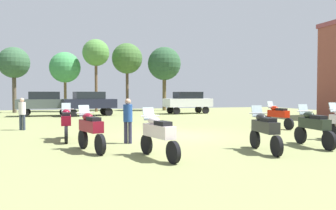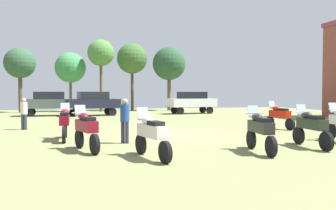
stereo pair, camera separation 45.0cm
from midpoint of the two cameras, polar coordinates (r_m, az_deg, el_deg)
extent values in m
cube|color=olive|center=(14.84, 1.65, -5.27)|extent=(44.00, 52.00, 0.02)
cylinder|color=black|center=(13.34, 22.27, -4.82)|extent=(0.17, 0.64, 0.64)
cylinder|color=black|center=(12.05, 26.36, -5.60)|extent=(0.17, 0.64, 0.64)
cube|color=#232D22|center=(12.64, 24.24, -2.95)|extent=(0.46, 1.37, 0.36)
ellipsoid|color=#232D22|center=(12.87, 23.49, -1.61)|extent=(0.36, 0.50, 0.24)
cube|color=black|center=(12.43, 24.88, -1.93)|extent=(0.34, 0.58, 0.12)
cube|color=silver|center=(13.14, 22.69, -0.74)|extent=(0.37, 0.18, 0.39)
cylinder|color=#B7B7BC|center=(13.06, 22.93, -1.02)|extent=(0.62, 0.08, 0.04)
cylinder|color=black|center=(10.38, -3.42, -6.67)|extent=(0.26, 0.62, 0.61)
cylinder|color=black|center=(8.95, 0.97, -8.06)|extent=(0.26, 0.62, 0.61)
cube|color=silver|center=(9.59, -1.39, -4.46)|extent=(0.67, 1.42, 0.36)
ellipsoid|color=silver|center=(9.84, -2.21, -2.66)|extent=(0.42, 0.54, 0.24)
cube|color=black|center=(9.35, -0.73, -3.15)|extent=(0.42, 0.61, 0.12)
cube|color=silver|center=(10.14, -3.06, -1.50)|extent=(0.39, 0.23, 0.39)
cylinder|color=#B7B7BC|center=(10.05, -2.81, -1.88)|extent=(0.61, 0.18, 0.04)
cylinder|color=black|center=(11.80, -13.84, -5.59)|extent=(0.31, 0.65, 0.64)
cylinder|color=black|center=(10.42, -11.20, -6.58)|extent=(0.31, 0.65, 0.64)
cube|color=maroon|center=(11.05, -12.62, -3.48)|extent=(0.73, 1.31, 0.36)
ellipsoid|color=maroon|center=(11.29, -13.13, -1.94)|extent=(0.45, 0.56, 0.24)
cube|color=black|center=(10.82, -12.23, -2.32)|extent=(0.46, 0.63, 0.12)
cube|color=silver|center=(11.57, -13.65, -0.96)|extent=(0.39, 0.26, 0.39)
cylinder|color=#B7B7BC|center=(11.49, -13.50, -1.28)|extent=(0.60, 0.23, 0.04)
cylinder|color=black|center=(19.22, 17.62, -2.76)|extent=(0.21, 0.62, 0.60)
cylinder|color=black|center=(18.10, 20.77, -3.09)|extent=(0.21, 0.62, 0.60)
cube|color=red|center=(18.62, 19.16, -1.44)|extent=(0.55, 1.33, 0.36)
ellipsoid|color=red|center=(18.82, 18.58, -0.54)|extent=(0.39, 0.52, 0.24)
cube|color=black|center=(18.44, 19.64, -0.73)|extent=(0.38, 0.60, 0.12)
cube|color=silver|center=(19.06, 17.93, 0.03)|extent=(0.38, 0.20, 0.39)
cylinder|color=#B7B7BC|center=(18.99, 18.12, -0.16)|extent=(0.62, 0.13, 0.04)
cylinder|color=black|center=(11.77, 15.06, -5.65)|extent=(0.20, 0.64, 0.63)
cylinder|color=black|center=(10.35, 18.37, -6.73)|extent=(0.20, 0.64, 0.63)
cube|color=#252525|center=(10.99, 16.63, -3.60)|extent=(0.53, 1.37, 0.36)
ellipsoid|color=#252525|center=(11.25, 16.03, -2.04)|extent=(0.38, 0.52, 0.24)
cube|color=black|center=(10.76, 17.15, -2.45)|extent=(0.37, 0.59, 0.12)
cube|color=silver|center=(11.54, 15.39, -1.04)|extent=(0.38, 0.20, 0.39)
cylinder|color=#B7B7BC|center=(11.45, 15.58, -1.36)|extent=(0.62, 0.12, 0.04)
cylinder|color=black|center=(15.12, 26.62, -4.05)|extent=(0.15, 0.67, 0.66)
cube|color=silver|center=(14.94, 27.09, -0.39)|extent=(0.37, 0.17, 0.39)
cylinder|color=#B7B7BC|center=(14.87, 27.37, -0.63)|extent=(0.62, 0.07, 0.04)
cylinder|color=black|center=(14.73, -16.25, -4.11)|extent=(0.12, 0.64, 0.64)
cylinder|color=black|center=(13.10, -16.39, -4.87)|extent=(0.12, 0.64, 0.64)
cube|color=maroon|center=(13.87, -16.34, -2.42)|extent=(0.37, 1.40, 0.36)
ellipsoid|color=maroon|center=(14.16, -16.32, -1.19)|extent=(0.32, 0.48, 0.24)
cube|color=black|center=(13.61, -16.37, -1.49)|extent=(0.30, 0.56, 0.12)
cube|color=silver|center=(14.50, -16.30, -0.41)|extent=(0.36, 0.15, 0.39)
cylinder|color=#B7B7BC|center=(14.40, -16.31, -0.66)|extent=(0.62, 0.04, 0.04)
cylinder|color=black|center=(29.51, 2.56, -1.00)|extent=(0.66, 0.29, 0.64)
cylinder|color=black|center=(30.84, 1.50, -0.87)|extent=(0.66, 0.29, 0.64)
cylinder|color=black|center=(30.80, 7.56, -0.89)|extent=(0.66, 0.29, 0.64)
cylinder|color=black|center=(32.07, 6.33, -0.77)|extent=(0.66, 0.29, 0.64)
cube|color=silver|center=(30.75, 4.53, 0.41)|extent=(4.47, 2.26, 0.75)
cube|color=black|center=(30.74, 4.53, 1.68)|extent=(2.52, 1.83, 0.61)
cylinder|color=black|center=(28.73, -22.12, -1.23)|extent=(0.64, 0.23, 0.64)
cylinder|color=black|center=(30.16, -21.83, -1.08)|extent=(0.64, 0.23, 0.64)
cylinder|color=black|center=(28.56, -16.28, -1.18)|extent=(0.64, 0.23, 0.64)
cylinder|color=black|center=(30.00, -16.26, -1.03)|extent=(0.64, 0.23, 0.64)
cube|color=#465150|center=(29.30, -19.14, 0.23)|extent=(4.34, 1.90, 0.75)
cube|color=black|center=(29.29, -19.16, 1.56)|extent=(2.40, 1.64, 0.61)
cylinder|color=black|center=(27.53, -14.82, -1.28)|extent=(0.67, 0.34, 0.64)
cylinder|color=black|center=(28.94, -15.36, -1.13)|extent=(0.67, 0.34, 0.64)
cylinder|color=black|center=(28.23, -8.98, -1.16)|extent=(0.67, 0.34, 0.64)
cylinder|color=black|center=(29.61, -9.78, -1.02)|extent=(0.67, 0.34, 0.64)
cube|color=black|center=(28.51, -12.22, 0.25)|extent=(4.56, 2.59, 0.75)
cube|color=black|center=(28.50, -12.23, 1.61)|extent=(2.62, 2.01, 0.61)
cylinder|color=#2F374A|center=(18.54, -22.47, -2.70)|extent=(0.14, 0.14, 0.79)
cylinder|color=#2F374A|center=(18.63, -22.93, -2.68)|extent=(0.14, 0.14, 0.79)
cylinder|color=silver|center=(18.54, -22.73, -0.50)|extent=(0.44, 0.44, 0.63)
sphere|color=tan|center=(18.53, -22.75, 0.80)|extent=(0.21, 0.21, 0.21)
cylinder|color=#2E2C48|center=(12.63, -6.70, -4.66)|extent=(0.14, 0.14, 0.81)
cylinder|color=#2E2C48|center=(12.56, -5.99, -4.69)|extent=(0.14, 0.14, 0.81)
cylinder|color=navy|center=(12.53, -6.36, -1.38)|extent=(0.47, 0.47, 0.64)
sphere|color=tan|center=(12.51, -6.37, 0.59)|extent=(0.22, 0.22, 0.22)
cylinder|color=brown|center=(35.84, -15.93, 2.00)|extent=(0.27, 0.27, 3.81)
sphere|color=#3C8C4B|center=(35.93, -15.97, 6.16)|extent=(3.11, 3.11, 3.11)
cylinder|color=#4E4336|center=(35.36, -23.54, 2.17)|extent=(0.37, 0.37, 4.14)
sphere|color=#315637|center=(35.48, -23.60, 6.59)|extent=(2.96, 2.96, 2.96)
cylinder|color=#4E3D2C|center=(36.83, -5.79, 2.92)|extent=(0.31, 0.31, 4.92)
sphere|color=#3D652E|center=(37.02, -5.80, 7.88)|extent=(3.32, 3.32, 3.32)
cylinder|color=brown|center=(34.74, -10.98, 3.32)|extent=(0.28, 0.28, 5.37)
sphere|color=#4C833A|center=(34.97, -11.02, 8.72)|extent=(2.70, 2.70, 2.70)
cylinder|color=brown|center=(36.38, 0.55, 2.44)|extent=(0.40, 0.40, 4.28)
sphere|color=#294F30|center=(36.53, 0.55, 7.07)|extent=(3.59, 3.59, 3.59)
camera|label=1|loc=(0.22, -89.23, 0.03)|focal=35.74mm
camera|label=2|loc=(0.22, 90.77, -0.03)|focal=35.74mm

